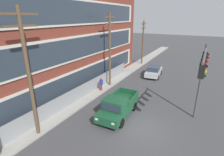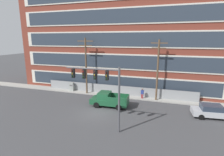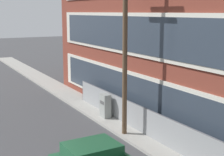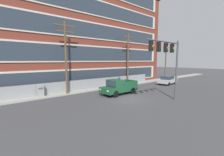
{
  "view_description": "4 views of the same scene",
  "coord_description": "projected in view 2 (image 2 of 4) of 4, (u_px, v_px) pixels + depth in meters",
  "views": [
    {
      "loc": [
        -11.48,
        -3.56,
        8.5
      ],
      "look_at": [
        0.62,
        3.09,
        3.61
      ],
      "focal_mm": 28.0,
      "sensor_mm": 36.0,
      "label": 1
    },
    {
      "loc": [
        7.98,
        -18.56,
        9.0
      ],
      "look_at": [
        0.87,
        3.74,
        3.71
      ],
      "focal_mm": 28.0,
      "sensor_mm": 36.0,
      "label": 2
    },
    {
      "loc": [
        10.93,
        -2.39,
        6.7
      ],
      "look_at": [
        -2.35,
        4.77,
        3.78
      ],
      "focal_mm": 55.0,
      "sensor_mm": 36.0,
      "label": 3
    },
    {
      "loc": [
        -12.09,
        -11.57,
        4.38
      ],
      "look_at": [
        1.69,
        5.01,
        1.85
      ],
      "focal_mm": 24.0,
      "sensor_mm": 36.0,
      "label": 4
    }
  ],
  "objects": [
    {
      "name": "pickup_truck_dark_green",
      "position": [
        109.0,
        100.0,
        23.57
      ],
      "size": [
        5.17,
        2.31,
        1.96
      ],
      "color": "#194C2D",
      "rests_on": "ground"
    },
    {
      "name": "utility_pole_near_corner",
      "position": [
        86.0,
        64.0,
        28.0
      ],
      "size": [
        2.7,
        0.26,
        9.14
      ],
      "color": "brown",
      "rests_on": "ground"
    },
    {
      "name": "brick_mill_building",
      "position": [
        122.0,
        39.0,
        32.12
      ],
      "size": [
        36.56,
        10.65,
        17.81
      ],
      "color": "brown",
      "rests_on": "ground"
    },
    {
      "name": "sedan_silver",
      "position": [
        212.0,
        111.0,
        20.22
      ],
      "size": [
        4.65,
        2.3,
        1.56
      ],
      "color": "#B2B5BA",
      "rests_on": "ground"
    },
    {
      "name": "chain_link_fence",
      "position": [
        116.0,
        90.0,
        28.38
      ],
      "size": [
        24.87,
        0.06,
        1.65
      ],
      "color": "gray",
      "rests_on": "ground"
    },
    {
      "name": "ground_plane",
      "position": [
        96.0,
        113.0,
        21.6
      ],
      "size": [
        160.0,
        160.0,
        0.0
      ],
      "primitive_type": "plane",
      "color": "#424244"
    },
    {
      "name": "sidewalk_building_side",
      "position": [
        114.0,
        95.0,
        28.39
      ],
      "size": [
        80.0,
        2.0,
        0.16
      ],
      "primitive_type": "cube",
      "color": "#9E9B93",
      "rests_on": "ground"
    },
    {
      "name": "utility_pole_midblock",
      "position": [
        158.0,
        68.0,
        24.81
      ],
      "size": [
        2.28,
        0.26,
        8.92
      ],
      "color": "brown",
      "rests_on": "ground"
    },
    {
      "name": "traffic_signal_mast",
      "position": [
        101.0,
        83.0,
        16.71
      ],
      "size": [
        5.58,
        0.43,
        6.48
      ],
      "color": "#4C4C51",
      "rests_on": "ground"
    },
    {
      "name": "electrical_cabinet",
      "position": [
        72.0,
        87.0,
        30.24
      ],
      "size": [
        0.74,
        0.47,
        1.64
      ],
      "color": "#939993",
      "rests_on": "ground"
    },
    {
      "name": "pedestrian_near_cabinet",
      "position": [
        142.0,
        93.0,
        26.3
      ],
      "size": [
        0.43,
        0.29,
        1.69
      ],
      "color": "maroon",
      "rests_on": "ground"
    }
  ]
}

